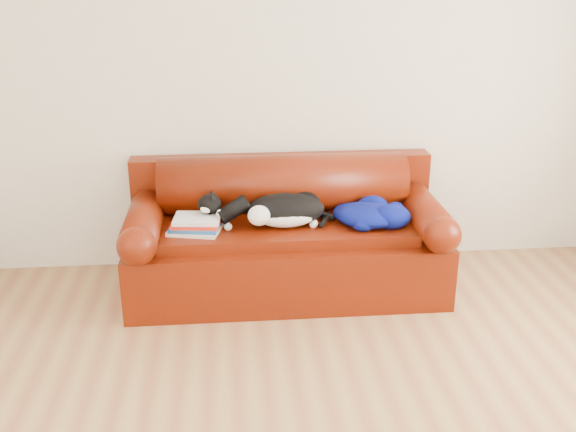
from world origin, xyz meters
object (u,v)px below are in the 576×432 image
at_px(book_stack, 196,224).
at_px(blanket, 370,213).
at_px(sofa_base, 286,257).
at_px(cat, 284,211).

distance_m(book_stack, blanket, 1.14).
bearing_deg(blanket, book_stack, -178.00).
height_order(sofa_base, book_stack, book_stack).
bearing_deg(sofa_base, book_stack, -167.34).
relative_size(book_stack, cat, 0.49).
xyz_separation_m(sofa_base, blanket, (0.55, -0.09, 0.33)).
distance_m(book_stack, cat, 0.58).
xyz_separation_m(cat, blanket, (0.57, -0.00, -0.03)).
bearing_deg(book_stack, sofa_base, 12.66).
bearing_deg(cat, book_stack, 162.57).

